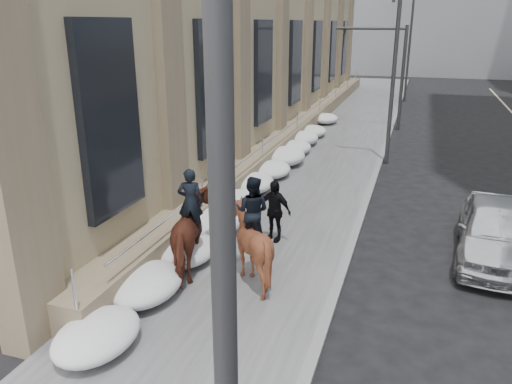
# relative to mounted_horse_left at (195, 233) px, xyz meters

# --- Properties ---
(ground) EXTENTS (140.00, 140.00, 0.00)m
(ground) POSITION_rel_mounted_horse_left_xyz_m (0.90, -1.51, -1.18)
(ground) COLOR black
(ground) RESTS_ON ground
(sidewalk) EXTENTS (5.00, 80.00, 0.12)m
(sidewalk) POSITION_rel_mounted_horse_left_xyz_m (0.90, 8.49, -1.12)
(sidewalk) COLOR #48494B
(sidewalk) RESTS_ON ground
(curb) EXTENTS (0.24, 80.00, 0.12)m
(curb) POSITION_rel_mounted_horse_left_xyz_m (3.52, 8.49, -1.12)
(curb) COLOR slate
(curb) RESTS_ON ground
(streetlight_near) EXTENTS (1.71, 0.24, 8.00)m
(streetlight_near) POSITION_rel_mounted_horse_left_xyz_m (3.64, -7.51, 3.40)
(streetlight_near) COLOR #2D2D30
(streetlight_near) RESTS_ON ground
(streetlight_mid) EXTENTS (1.71, 0.24, 8.00)m
(streetlight_mid) POSITION_rel_mounted_horse_left_xyz_m (3.64, 12.49, 3.40)
(streetlight_mid) COLOR #2D2D30
(streetlight_mid) RESTS_ON ground
(streetlight_far) EXTENTS (1.71, 0.24, 8.00)m
(streetlight_far) POSITION_rel_mounted_horse_left_xyz_m (3.64, 32.49, 3.40)
(streetlight_far) COLOR #2D2D30
(streetlight_far) RESTS_ON ground
(traffic_signal) EXTENTS (4.10, 0.22, 6.00)m
(traffic_signal) POSITION_rel_mounted_horse_left_xyz_m (2.97, 20.49, 2.82)
(traffic_signal) COLOR #2D2D30
(traffic_signal) RESTS_ON ground
(snow_bank) EXTENTS (1.70, 18.10, 0.76)m
(snow_bank) POSITION_rel_mounted_horse_left_xyz_m (-0.52, 6.60, -0.71)
(snow_bank) COLOR white
(snow_bank) RESTS_ON sidewalk
(mounted_horse_left) EXTENTS (1.72, 2.57, 2.66)m
(mounted_horse_left) POSITION_rel_mounted_horse_left_xyz_m (0.00, 0.00, 0.00)
(mounted_horse_left) COLOR #482115
(mounted_horse_left) RESTS_ON sidewalk
(mounted_horse_right) EXTENTS (1.57, 1.76, 2.62)m
(mounted_horse_right) POSITION_rel_mounted_horse_left_xyz_m (1.45, 0.01, 0.02)
(mounted_horse_right) COLOR #512717
(mounted_horse_right) RESTS_ON sidewalk
(pedestrian) EXTENTS (1.13, 0.67, 1.81)m
(pedestrian) POSITION_rel_mounted_horse_left_xyz_m (1.32, 2.49, -0.16)
(pedestrian) COLOR black
(pedestrian) RESTS_ON sidewalk
(car_silver) EXTENTS (2.30, 4.92, 1.63)m
(car_silver) POSITION_rel_mounted_horse_left_xyz_m (7.28, 3.39, -0.37)
(car_silver) COLOR #B7BABF
(car_silver) RESTS_ON ground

